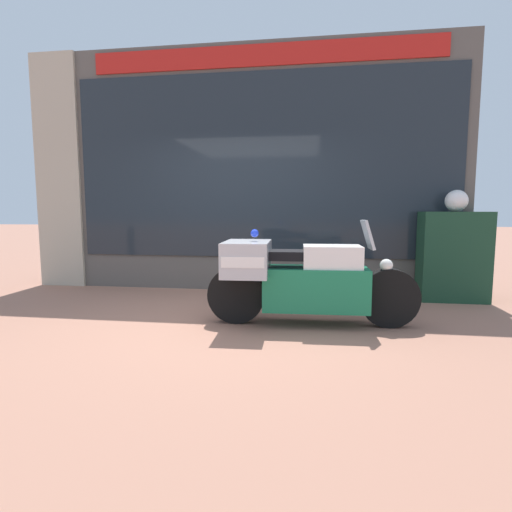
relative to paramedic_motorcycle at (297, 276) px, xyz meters
The scene contains 6 objects.
ground_plane 1.13m from the paramedic_motorcycle, behind, with size 60.00×60.00×0.00m, color #9E6B56.
shop_building 2.81m from the paramedic_motorcycle, 124.24° to the left, with size 6.95×0.55×3.83m.
window_display 2.17m from the paramedic_motorcycle, 108.09° to the left, with size 5.71×0.30×1.84m.
paramedic_motorcycle is the anchor object (origin of this frame).
utility_cabinet 2.64m from the paramedic_motorcycle, 35.74° to the left, with size 0.91×0.45×1.26m, color #193D28.
white_helmet 2.76m from the paramedic_motorcycle, 35.46° to the left, with size 0.30×0.30×0.30m, color white.
Camera 1 is at (1.17, -4.44, 1.27)m, focal length 28.00 mm.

